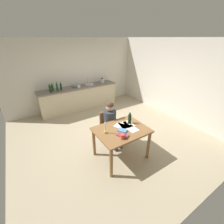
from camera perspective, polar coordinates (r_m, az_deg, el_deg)
The scene contains 26 objects.
ground_plane at distance 4.48m, azimuth -1.03°, elevation -8.98°, with size 5.20×5.20×0.04m, color tan.
wall_back at distance 6.15m, azimuth -14.36°, elevation 13.79°, with size 5.20×0.12×2.60m, color silver.
wall_right at distance 5.61m, azimuth 22.57°, elevation 11.41°, with size 0.12×5.20×2.60m, color silver.
kitchen_counter at distance 6.06m, azimuth -12.31°, elevation 5.41°, with size 3.02×0.64×0.90m.
dining_table at distance 3.38m, azimuth 3.57°, elevation -8.36°, with size 1.14×0.88×0.77m.
chair_at_table at distance 3.98m, azimuth -1.47°, elevation -5.30°, with size 0.43×0.43×0.86m.
person_seated at distance 3.78m, azimuth -0.21°, elevation -3.72°, with size 0.34×0.61×1.19m.
coffee_mug at distance 3.01m, azimuth 4.06°, elevation -9.37°, with size 0.12×0.08×0.10m.
candlestick at distance 3.15m, azimuth -2.56°, elevation -6.98°, with size 0.06×0.06×0.26m.
book_magazine at distance 3.25m, azimuth 3.99°, elevation -7.06°, with size 0.13×0.19×0.03m, color #548ABB.
book_cookery at distance 3.11m, azimuth 4.12°, elevation -8.88°, with size 0.14×0.25×0.03m, color brown.
paper_letter at distance 3.43m, azimuth 3.53°, elevation -5.39°, with size 0.21×0.30×0.00m, color white.
paper_bill at distance 3.36m, azimuth 7.54°, elevation -6.30°, with size 0.21×0.30×0.00m, color white.
paper_envelope at distance 3.53m, azimuth 6.38°, elevation -4.49°, with size 0.21×0.30×0.00m, color white.
paper_receipt at distance 3.47m, azimuth 4.73°, elevation -4.99°, with size 0.21×0.30×0.00m, color white.
wine_bottle_on_table at distance 3.50m, azimuth 6.79°, elevation -2.62°, with size 0.08×0.08×0.28m.
sink_unit at distance 6.07m, azimuth -8.79°, elevation 10.45°, with size 0.36×0.36×0.24m.
bottle_oil at distance 5.55m, azimuth -22.67°, elevation 8.24°, with size 0.07×0.07×0.29m.
bottle_vinegar at distance 5.66m, azimuth -21.87°, elevation 8.63°, with size 0.08×0.08×0.27m.
bottle_wine_red at distance 5.60m, azimuth -20.29°, elevation 8.93°, with size 0.07×0.07×0.32m.
bottle_sauce at distance 5.65m, azimuth -18.99°, elevation 9.14°, with size 0.06×0.06×0.29m.
mixing_bowl at distance 5.90m, azimuth -14.31°, elevation 9.70°, with size 0.20×0.20×0.09m, color #668C99.
stovetop_kettle at distance 6.30m, azimuth -3.80°, elevation 12.02°, with size 0.18×0.18×0.22m.
wine_glass_near_sink at distance 6.04m, azimuth -12.82°, elevation 10.87°, with size 0.07×0.07×0.15m.
wine_glass_by_kettle at distance 6.01m, azimuth -13.65°, elevation 10.71°, with size 0.07×0.07×0.15m.
teacup_on_counter at distance 5.75m, azimuth -12.65°, elevation 9.53°, with size 0.12×0.08×0.11m.
Camera 1 is at (-1.89, -3.11, 2.59)m, focal length 23.83 mm.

